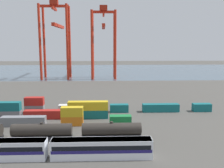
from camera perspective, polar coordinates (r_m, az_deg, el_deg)
The scene contains 20 objects.
ground_plane at distance 111.12m, azimuth -9.03°, elevation -2.71°, with size 420.00×420.00×0.00m, color #4C4944.
harbour_water at distance 208.40m, azimuth -5.77°, elevation 2.92°, with size 400.00×110.00×0.01m, color #475B6B.
freight_tank_row at distance 63.36m, azimuth -15.30°, elevation -10.21°, with size 46.67×2.88×4.34m.
shipping_container_2 at distance 75.56m, azimuth -19.07°, elevation -7.80°, with size 12.10×2.44×2.60m, color slate.
shipping_container_3 at distance 72.80m, azimuth -8.82°, elevation -8.04°, with size 6.04×2.44×2.60m, color orange.
shipping_container_4 at distance 72.07m, azimuth -8.87°, elevation -6.06°, with size 6.04×2.44×2.60m, color gold.
shipping_container_5 at distance 72.45m, azimuth 1.87°, elevation -8.02°, with size 6.04×2.44×2.60m, color #197538.
shipping_container_8 at distance 84.42m, azimuth -23.54°, elevation -6.29°, with size 12.10×2.44×2.60m, color slate.
shipping_container_9 at distance 83.79m, azimuth -23.65°, elevation -4.58°, with size 12.10×2.44×2.60m, color #146066.
shipping_container_10 at distance 80.55m, azimuth -14.75°, elevation -6.54°, with size 12.10×2.44×2.60m, color #AD211C.
shipping_container_11 at distance 78.72m, azimuth -5.32°, elevation -6.64°, with size 12.10×2.44×2.60m, color #146066.
shipping_container_12 at distance 78.05m, azimuth -5.35°, elevation -4.80°, with size 12.10×2.44×2.60m, color gold.
shipping_container_16 at distance 87.82m, azimuth -16.81°, elevation -5.32°, with size 6.04×2.44×2.60m, color slate.
shipping_container_17 at distance 87.22m, azimuth -16.89°, elevation -3.67°, with size 6.04×2.44×2.60m, color #AD211C.
shipping_container_18 at distance 85.35m, azimuth -7.75°, elevation -5.43°, with size 12.10×2.44×2.60m, color silver.
shipping_container_19 at distance 85.09m, azimuth 1.60°, elevation -5.39°, with size 6.04×2.44×2.60m, color #146066.
shipping_container_20 at distance 87.05m, azimuth 10.76°, elevation -5.22°, with size 12.10×2.44×2.60m, color #146066.
shipping_container_21 at distance 91.09m, azimuth 19.31°, elevation -4.93°, with size 6.04×2.44×2.60m, color #146066.
gantry_crane_west at distance 169.70m, azimuth -12.38°, elevation 11.22°, with size 18.05×38.90×48.81m.
gantry_crane_central at distance 166.60m, azimuth -1.89°, elevation 10.89°, with size 15.83×34.94×45.42m.
Camera 1 is at (13.59, -67.90, 22.79)m, focal length 41.12 mm.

